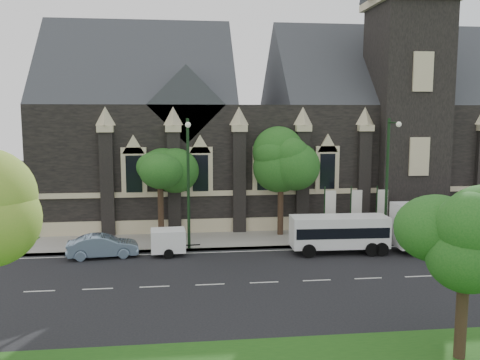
{
  "coord_description": "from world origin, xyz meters",
  "views": [
    {
      "loc": [
        -4.51,
        -26.77,
        9.24
      ],
      "look_at": [
        -0.63,
        6.0,
        4.98
      ],
      "focal_mm": 37.93,
      "sensor_mm": 36.0,
      "label": 1
    }
  ],
  "objects": [
    {
      "name": "shuttle_bus",
      "position": [
        6.03,
        5.44,
        1.45
      ],
      "size": [
        6.54,
        2.51,
        2.5
      ],
      "rotation": [
        0.0,
        0.0,
        -0.03
      ],
      "color": "white",
      "rests_on": "ground"
    },
    {
      "name": "ground",
      "position": [
        0.0,
        0.0,
        0.0
      ],
      "size": [
        160.0,
        160.0,
        0.0
      ],
      "primitive_type": "plane",
      "color": "black",
      "rests_on": "ground"
    },
    {
      "name": "banner_flag_left",
      "position": [
        6.29,
        9.0,
        2.38
      ],
      "size": [
        0.9,
        0.1,
        4.0
      ],
      "color": "black",
      "rests_on": "ground"
    },
    {
      "name": "museum",
      "position": [
        5.12,
        18.78,
        8.17
      ],
      "size": [
        40.0,
        17.7,
        29.9
      ],
      "color": "black",
      "rests_on": "ground"
    },
    {
      "name": "street_lamp_near",
      "position": [
        10.0,
        7.09,
        5.11
      ],
      "size": [
        0.36,
        1.88,
        9.0
      ],
      "color": "black",
      "rests_on": "ground"
    },
    {
      "name": "street_lamp_mid",
      "position": [
        -4.0,
        7.09,
        5.11
      ],
      "size": [
        0.36,
        1.88,
        9.0
      ],
      "color": "black",
      "rests_on": "ground"
    },
    {
      "name": "tree_walk_left",
      "position": [
        -5.8,
        10.7,
        5.73
      ],
      "size": [
        3.91,
        3.91,
        7.64
      ],
      "color": "black",
      "rests_on": "ground"
    },
    {
      "name": "banner_flag_right",
      "position": [
        10.29,
        9.0,
        2.38
      ],
      "size": [
        0.9,
        0.1,
        4.0
      ],
      "color": "black",
      "rests_on": "ground"
    },
    {
      "name": "box_trailer",
      "position": [
        -5.4,
        6.2,
        0.98
      ],
      "size": [
        3.28,
        1.93,
        1.73
      ],
      "rotation": [
        0.0,
        0.0,
        0.06
      ],
      "color": "white",
      "rests_on": "ground"
    },
    {
      "name": "sidewalk",
      "position": [
        0.0,
        9.5,
        0.07
      ],
      "size": [
        80.0,
        5.0,
        0.15
      ],
      "primitive_type": "cube",
      "color": "gray",
      "rests_on": "ground"
    },
    {
      "name": "tour_coach",
      "position": [
        15.43,
        4.81,
        1.81
      ],
      "size": [
        11.4,
        2.84,
        3.31
      ],
      "rotation": [
        0.0,
        0.0,
        -0.02
      ],
      "color": "silver",
      "rests_on": "ground"
    },
    {
      "name": "tree_park_east",
      "position": [
        6.18,
        -9.32,
        4.62
      ],
      "size": [
        3.4,
        3.4,
        6.28
      ],
      "color": "black",
      "rests_on": "ground"
    },
    {
      "name": "tree_walk_right",
      "position": [
        3.21,
        10.71,
        5.82
      ],
      "size": [
        4.08,
        4.08,
        7.8
      ],
      "color": "black",
      "rests_on": "ground"
    },
    {
      "name": "sedan",
      "position": [
        -9.61,
        6.2,
        0.75
      ],
      "size": [
        4.68,
        2.09,
        1.49
      ],
      "primitive_type": "imported",
      "rotation": [
        0.0,
        0.0,
        1.69
      ],
      "color": "#738CA6",
      "rests_on": "ground"
    },
    {
      "name": "banner_flag_center",
      "position": [
        8.29,
        9.0,
        2.38
      ],
      "size": [
        0.9,
        0.1,
        4.0
      ],
      "color": "black",
      "rests_on": "ground"
    }
  ]
}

